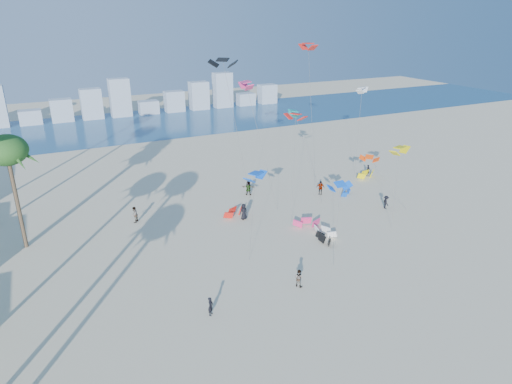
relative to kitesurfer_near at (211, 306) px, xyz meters
name	(u,v)px	position (x,y,z in m)	size (l,w,h in m)	color
ground	(315,328)	(6.31, -4.83, -0.76)	(220.00, 220.00, 0.00)	beige
ocean	(124,126)	(6.31, 67.17, -0.76)	(220.00, 220.00, 0.00)	navy
kitesurfer_near	(211,306)	(0.00, 0.00, 0.00)	(0.56, 0.37, 1.53)	black
kitesurfer_mid	(299,278)	(8.00, 0.40, 0.02)	(0.76, 0.60, 1.57)	gray
kitesurfers_far	(270,197)	(14.13, 17.26, 0.13)	(33.96, 12.34, 1.87)	black
grounded_kites	(316,207)	(18.09, 13.06, -0.32)	(25.23, 15.82, 0.97)	black
flying_kites	(303,103)	(18.27, 17.20, 11.11)	(27.79, 23.80, 18.55)	blue
distant_skyline	(109,103)	(5.12, 77.17, 2.32)	(85.00, 3.00, 8.40)	#9EADBF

